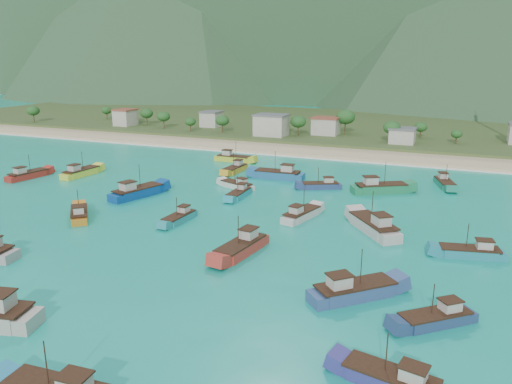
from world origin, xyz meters
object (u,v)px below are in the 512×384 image
at_px(boat_15, 242,248).
at_px(boat_18, 81,173).
at_px(boat_14, 301,215).
at_px(boat_7, 354,292).
at_px(boat_9, 233,159).
at_px(boat_8, 28,175).
at_px(boat_2, 444,184).
at_px(boat_30, 239,194).
at_px(boat_3, 279,175).
at_px(boat_24, 79,215).
at_px(boat_16, 393,381).
at_px(boat_4, 321,186).
at_px(boat_5, 436,319).
at_px(boat_29, 380,189).
at_px(boat_20, 374,227).
at_px(boat_10, 471,253).
at_px(boat_19, 237,186).
at_px(boat_21, 235,170).
at_px(boat_1, 179,218).
at_px(boat_0, 137,193).

distance_m(boat_15, boat_18, 65.58).
bearing_deg(boat_15, boat_18, -20.03).
bearing_deg(boat_14, boat_7, -46.67).
relative_size(boat_9, boat_14, 1.04).
bearing_deg(boat_8, boat_15, -10.61).
distance_m(boat_2, boat_30, 47.71).
bearing_deg(boat_3, boat_18, 106.84).
distance_m(boat_18, boat_24, 35.57).
distance_m(boat_2, boat_16, 78.34).
distance_m(boat_4, boat_5, 59.50).
relative_size(boat_7, boat_15, 0.91).
distance_m(boat_24, boat_29, 62.43).
bearing_deg(boat_20, boat_14, 132.86).
bearing_deg(boat_2, boat_18, -0.99).
bearing_deg(boat_10, boat_2, -4.57).
relative_size(boat_4, boat_15, 0.79).
bearing_deg(boat_19, boat_21, 48.32).
xyz_separation_m(boat_8, boat_21, (44.10, 25.69, -0.08)).
xyz_separation_m(boat_9, boat_24, (-4.54, -57.60, -0.11)).
xyz_separation_m(boat_3, boat_14, (14.46, -27.61, -0.25)).
height_order(boat_8, boat_16, boat_8).
distance_m(boat_2, boat_3, 38.51).
relative_size(boat_1, boat_8, 0.80).
xyz_separation_m(boat_24, boat_30, (21.30, 24.43, -0.09)).
xyz_separation_m(boat_7, boat_16, (6.84, -15.91, -0.20)).
height_order(boat_3, boat_5, boat_3).
distance_m(boat_3, boat_29, 25.23).
bearing_deg(boat_3, boat_20, -139.04).
bearing_deg(boat_2, boat_0, 13.15).
bearing_deg(boat_24, boat_20, -26.84).
xyz_separation_m(boat_5, boat_10, (3.62, 22.39, 0.04)).
relative_size(boat_5, boat_15, 0.75).
height_order(boat_14, boat_15, boat_15).
relative_size(boat_2, boat_30, 1.15).
relative_size(boat_0, boat_9, 1.21).
bearing_deg(boat_19, boat_15, -132.39).
xyz_separation_m(boat_19, boat_20, (33.64, -17.70, 0.40)).
xyz_separation_m(boat_5, boat_21, (-52.56, 60.41, 0.05)).
relative_size(boat_0, boat_30, 1.45).
height_order(boat_5, boat_9, boat_9).
height_order(boat_14, boat_20, boat_20).
height_order(boat_9, boat_10, boat_9).
relative_size(boat_15, boat_29, 0.94).
xyz_separation_m(boat_10, boat_24, (-66.78, -7.62, 0.01)).
height_order(boat_0, boat_30, boat_0).
xyz_separation_m(boat_15, boat_21, (-23.98, 49.66, -0.17)).
height_order(boat_14, boat_30, boat_14).
height_order(boat_5, boat_7, boat_7).
bearing_deg(boat_29, boat_5, -15.70).
xyz_separation_m(boat_15, boat_19, (-16.70, 34.91, -0.25)).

